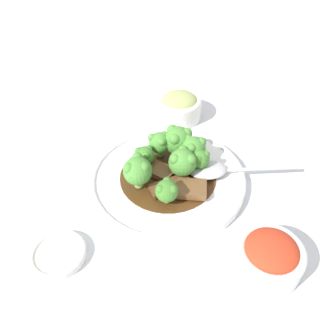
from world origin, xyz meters
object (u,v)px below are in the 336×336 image
object	(u,v)px
broccoli_floret_0	(183,162)
side_bowl_kimchi	(269,257)
main_plate	(168,178)
beef_strip_2	(191,189)
serving_spoon	(214,170)
sauce_dish	(59,254)
broccoli_floret_2	(145,156)
broccoli_floret_6	(137,169)
beef_strip_1	(171,185)
broccoli_floret_3	(167,191)
broccoli_floret_4	(200,159)
broccoli_floret_1	(178,140)
broccoli_floret_5	(160,143)
beef_strip_0	(159,171)
broccoli_floret_7	(193,148)
side_bowl_appetizer	(179,106)

from	to	relation	value
broccoli_floret_0	side_bowl_kimchi	world-z (taller)	broccoli_floret_0
main_plate	beef_strip_2	size ratio (longest dim) A/B	4.35
serving_spoon	sauce_dish	size ratio (longest dim) A/B	2.42
broccoli_floret_2	broccoli_floret_6	xyz separation A→B (m)	(0.03, 0.04, 0.01)
broccoli_floret_2	serving_spoon	world-z (taller)	broccoli_floret_2
beef_strip_1	broccoli_floret_3	distance (m)	0.04
broccoli_floret_0	broccoli_floret_4	xyz separation A→B (m)	(-0.03, 0.00, -0.00)
main_plate	broccoli_floret_1	world-z (taller)	broccoli_floret_1
main_plate	serving_spoon	size ratio (longest dim) A/B	1.43
broccoli_floret_5	main_plate	bearing A→B (deg)	77.78
broccoli_floret_5	broccoli_floret_1	bearing A→B (deg)	159.19
broccoli_floret_3	broccoli_floret_6	world-z (taller)	broccoli_floret_6
beef_strip_0	sauce_dish	world-z (taller)	beef_strip_0
broccoli_floret_2	side_bowl_kimchi	distance (m)	0.26
broccoli_floret_7	main_plate	bearing A→B (deg)	9.74
broccoli_floret_6	broccoli_floret_7	xyz separation A→B (m)	(-0.11, -0.01, -0.00)
beef_strip_0	broccoli_floret_0	xyz separation A→B (m)	(-0.03, 0.02, 0.02)
side_bowl_appetizer	sauce_dish	bearing A→B (deg)	34.36
broccoli_floret_1	broccoli_floret_6	bearing A→B (deg)	20.98
beef_strip_1	side_bowl_kimchi	distance (m)	0.19
beef_strip_1	serving_spoon	world-z (taller)	serving_spoon
broccoli_floret_2	broccoli_floret_3	xyz separation A→B (m)	(0.01, 0.09, -0.00)
broccoli_floret_2	broccoli_floret_3	size ratio (longest dim) A/B	1.00
serving_spoon	main_plate	bearing A→B (deg)	-24.85
beef_strip_1	broccoli_floret_7	size ratio (longest dim) A/B	1.41
beef_strip_2	broccoli_floret_3	xyz separation A→B (m)	(0.05, -0.00, 0.02)
beef_strip_1	broccoli_floret_0	size ratio (longest dim) A/B	1.37
serving_spoon	broccoli_floret_0	bearing A→B (deg)	-22.53
broccoli_floret_3	broccoli_floret_5	size ratio (longest dim) A/B	0.84
broccoli_floret_0	broccoli_floret_4	bearing A→B (deg)	172.04
broccoli_floret_6	serving_spoon	bearing A→B (deg)	164.07
beef_strip_1	broccoli_floret_3	xyz separation A→B (m)	(0.02, 0.02, 0.02)
broccoli_floret_3	broccoli_floret_6	size ratio (longest dim) A/B	0.72
side_bowl_kimchi	side_bowl_appetizer	world-z (taller)	side_bowl_kimchi
broccoli_floret_4	side_bowl_appetizer	bearing A→B (deg)	-109.37
broccoli_floret_1	broccoli_floret_7	world-z (taller)	broccoli_floret_1
beef_strip_2	broccoli_floret_4	world-z (taller)	broccoli_floret_4
broccoli_floret_7	broccoli_floret_5	bearing A→B (deg)	-43.88
serving_spoon	broccoli_floret_4	bearing A→B (deg)	-40.84
broccoli_floret_2	broccoli_floret_7	size ratio (longest dim) A/B	0.80
main_plate	broccoli_floret_4	bearing A→B (deg)	162.46
beef_strip_1	broccoli_floret_2	xyz separation A→B (m)	(0.01, -0.07, 0.02)
broccoli_floret_1	broccoli_floret_6	size ratio (longest dim) A/B	1.00
broccoli_floret_6	sauce_dish	xyz separation A→B (m)	(0.16, 0.06, -0.05)
beef_strip_1	broccoli_floret_6	size ratio (longest dim) A/B	1.27
broccoli_floret_7	side_bowl_kimchi	world-z (taller)	broccoli_floret_7
beef_strip_0	broccoli_floret_4	world-z (taller)	broccoli_floret_4
broccoli_floret_4	broccoli_floret_0	bearing A→B (deg)	-7.96
broccoli_floret_7	side_bowl_kimchi	xyz separation A→B (m)	(0.02, 0.23, -0.02)
beef_strip_0	broccoli_floret_3	xyz separation A→B (m)	(0.02, 0.06, 0.02)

